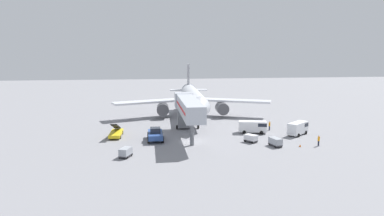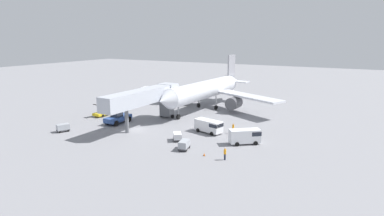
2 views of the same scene
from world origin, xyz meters
The scene contains 13 objects.
ground_plane centered at (0.00, 0.00, 0.00)m, with size 300.00×300.00×0.00m, color gray.
airplane_at_gate centered at (3.32, 21.90, 4.57)m, with size 37.70×35.19×12.24m.
jet_bridge centered at (-0.32, 3.47, 5.45)m, with size 3.56×20.01×7.24m.
pushback_tug centered at (-6.28, 1.75, 1.09)m, with size 2.79×5.76×2.33m.
belt_loader_truck centered at (-13.28, 5.66, 0.75)m, with size 2.34×6.00×2.94m.
service_van_mid_right centered at (12.44, 4.77, 1.30)m, with size 5.50×3.19×2.29m.
service_van_near_right centered at (20.22, 2.09, 1.36)m, with size 4.99×4.50×2.40m.
baggage_cart_near_center centered at (9.84, -1.82, 0.73)m, with size 2.29×2.46×1.31m.
baggage_cart_mid_center centered at (12.99, -4.94, 0.78)m, with size 1.74×2.56×1.40m.
baggage_cart_far_right centered at (-10.96, -7.54, 0.78)m, with size 2.01×2.44×1.40m.
ground_crew_worker_foreground centered at (16.35, 6.49, 0.98)m, with size 0.47×0.47×1.84m.
ground_crew_worker_midground centered at (20.05, -5.81, 0.95)m, with size 0.35×0.35×1.80m.
safety_cone_alpha centered at (16.85, -5.86, 0.24)m, with size 0.31×0.31×0.49m.
Camera 1 is at (-8.32, -56.59, 14.92)m, focal length 31.97 mm.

